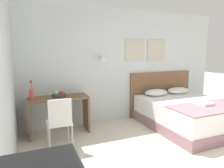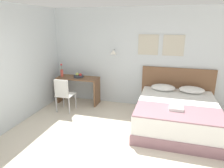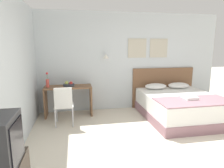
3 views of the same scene
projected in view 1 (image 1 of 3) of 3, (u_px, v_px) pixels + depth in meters
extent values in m
cube|color=silver|center=(121.00, 66.00, 4.82)|extent=(5.46, 0.06, 2.65)
cube|color=#B7B29E|center=(135.00, 50.00, 4.86)|extent=(0.52, 0.02, 0.52)
cube|color=#B7B29E|center=(156.00, 50.00, 5.10)|extent=(0.52, 0.02, 0.52)
cylinder|color=#B2B2B7|center=(101.00, 57.00, 4.47)|extent=(0.02, 0.16, 0.02)
cone|color=white|center=(102.00, 59.00, 4.40)|extent=(0.17, 0.17, 0.12)
cube|color=gray|center=(188.00, 122.00, 4.46)|extent=(1.71, 1.99, 0.22)
cube|color=white|center=(189.00, 109.00, 4.41)|extent=(1.67, 1.95, 0.37)
cube|color=brown|center=(161.00, 93.00, 5.32)|extent=(1.83, 0.06, 1.13)
ellipsoid|color=white|center=(156.00, 92.00, 4.92)|extent=(0.60, 0.40, 0.15)
ellipsoid|color=white|center=(178.00, 90.00, 5.18)|extent=(0.60, 0.40, 0.15)
cube|color=gray|center=(211.00, 107.00, 3.86)|extent=(1.66, 0.80, 0.02)
cube|color=white|center=(204.00, 103.00, 3.96)|extent=(0.27, 0.29, 0.06)
cube|color=brown|center=(58.00, 98.00, 3.99)|extent=(1.17, 0.49, 0.03)
cube|color=brown|center=(29.00, 120.00, 3.83)|extent=(0.04, 0.45, 0.73)
cube|color=brown|center=(86.00, 113.00, 4.27)|extent=(0.04, 0.45, 0.73)
cube|color=white|center=(59.00, 123.00, 3.46)|extent=(0.41, 0.41, 0.02)
cube|color=white|center=(60.00, 113.00, 3.25)|extent=(0.38, 0.03, 0.45)
cylinder|color=#B7B7BC|center=(47.00, 133.00, 3.59)|extent=(0.03, 0.03, 0.43)
cylinder|color=#B7B7BC|center=(68.00, 130.00, 3.74)|extent=(0.03, 0.03, 0.43)
cylinder|color=#B7B7BC|center=(49.00, 141.00, 3.26)|extent=(0.03, 0.03, 0.43)
cylinder|color=#B7B7BC|center=(72.00, 137.00, 3.40)|extent=(0.03, 0.03, 0.43)
cylinder|color=#333842|center=(59.00, 95.00, 4.00)|extent=(0.28, 0.28, 0.05)
sphere|color=red|center=(62.00, 93.00, 4.02)|extent=(0.09, 0.09, 0.09)
sphere|color=#B2C156|center=(56.00, 93.00, 3.99)|extent=(0.09, 0.09, 0.09)
cylinder|color=#D14C42|center=(32.00, 94.00, 3.76)|extent=(0.08, 0.08, 0.20)
cylinder|color=#3D7538|center=(31.00, 85.00, 3.73)|extent=(0.01, 0.01, 0.14)
sphere|color=#DB3838|center=(31.00, 82.00, 3.72)|extent=(0.06, 0.06, 0.06)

